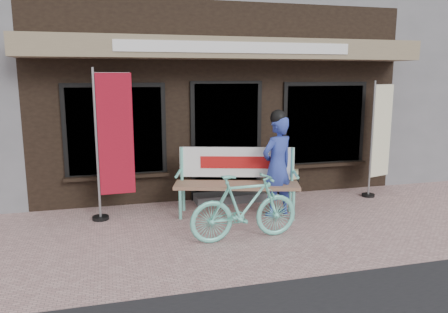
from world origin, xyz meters
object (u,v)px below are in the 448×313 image
object	(u,v)px
person	(277,164)
menu_stand	(289,170)
nobori_red	(113,143)
bicycle	(245,207)
nobori_cream	(380,137)
bench	(237,176)

from	to	relation	value
person	menu_stand	size ratio (longest dim) A/B	1.95
nobori_red	menu_stand	size ratio (longest dim) A/B	2.69
person	bicycle	world-z (taller)	person
person	nobori_red	distance (m)	2.68
nobori_red	nobori_cream	size ratio (longest dim) A/B	1.10
bicycle	menu_stand	distance (m)	2.68
person	nobori_cream	distance (m)	2.44
nobori_red	menu_stand	world-z (taller)	nobori_red
bench	menu_stand	size ratio (longest dim) A/B	2.34
bench	bicycle	xyz separation A→B (m)	(-0.24, -1.18, -0.17)
bicycle	nobori_red	bearing A→B (deg)	47.46
person	nobori_red	xyz separation A→B (m)	(-2.60, 0.51, 0.39)
bicycle	nobori_cream	size ratio (longest dim) A/B	0.72
bicycle	menu_stand	size ratio (longest dim) A/B	1.76
bicycle	nobori_red	distance (m)	2.39
bicycle	nobori_cream	distance (m)	3.62
person	nobori_red	bearing A→B (deg)	147.08
bench	bicycle	distance (m)	1.22
bench	nobori_red	distance (m)	2.09
bench	menu_stand	world-z (taller)	bench
nobori_red	bicycle	bearing A→B (deg)	-42.33
bicycle	person	bearing A→B (deg)	-45.65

